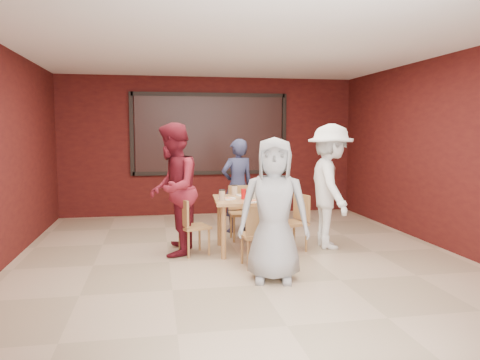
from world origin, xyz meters
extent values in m
plane|color=tan|center=(0.00, 0.00, 0.00)|extent=(7.00, 7.00, 0.00)
cube|color=black|center=(0.00, 3.45, 1.65)|extent=(3.00, 0.02, 1.50)
cube|color=#B6764B|center=(0.18, 0.36, 0.74)|extent=(1.03, 1.03, 0.04)
cylinder|color=#B6764B|center=(-0.18, 0.77, 0.36)|extent=(0.07, 0.07, 0.72)
cylinder|color=#B6764B|center=(0.59, 0.72, 0.36)|extent=(0.07, 0.07, 0.72)
cylinder|color=#B6764B|center=(-0.23, 0.00, 0.36)|extent=(0.07, 0.07, 0.72)
cylinder|color=#B6764B|center=(0.53, -0.05, 0.36)|extent=(0.07, 0.07, 0.72)
cylinder|color=white|center=(0.18, 0.06, 0.77)|extent=(0.24, 0.24, 0.01)
cone|color=#DC974D|center=(0.18, 0.06, 0.78)|extent=(0.22, 0.22, 0.02)
cylinder|color=beige|center=(0.31, -0.03, 0.83)|extent=(0.09, 0.09, 0.14)
cylinder|color=black|center=(0.31, -0.03, 0.91)|extent=(0.09, 0.09, 0.01)
cylinder|color=white|center=(0.18, 0.67, 0.77)|extent=(0.24, 0.24, 0.01)
cone|color=#DC974D|center=(0.18, 0.67, 0.78)|extent=(0.22, 0.22, 0.02)
cylinder|color=beige|center=(0.04, 0.76, 0.83)|extent=(0.09, 0.09, 0.14)
cylinder|color=black|center=(0.04, 0.76, 0.91)|extent=(0.09, 0.09, 0.01)
cylinder|color=white|center=(-0.13, 0.36, 0.77)|extent=(0.24, 0.24, 0.01)
cone|color=#DC974D|center=(-0.13, 0.36, 0.78)|extent=(0.22, 0.22, 0.02)
cylinder|color=beige|center=(-0.22, 0.23, 0.83)|extent=(0.09, 0.09, 0.14)
cylinder|color=black|center=(-0.22, 0.23, 0.91)|extent=(0.09, 0.09, 0.01)
cylinder|color=white|center=(0.48, 0.36, 0.77)|extent=(0.24, 0.24, 0.01)
cone|color=#DC974D|center=(0.48, 0.36, 0.78)|extent=(0.22, 0.22, 0.02)
cylinder|color=beige|center=(0.57, 0.50, 0.83)|extent=(0.09, 0.09, 0.14)
cylinder|color=black|center=(0.57, 0.50, 0.91)|extent=(0.09, 0.09, 0.01)
cylinder|color=silver|center=(0.26, 0.33, 0.81)|extent=(0.06, 0.06, 0.10)
cylinder|color=silver|center=(0.20, 0.28, 0.80)|extent=(0.05, 0.05, 0.08)
cylinder|color=#B00C0D|center=(0.10, 0.31, 0.83)|extent=(0.07, 0.07, 0.15)
cube|color=black|center=(0.20, 0.44, 0.81)|extent=(0.12, 0.08, 0.10)
cube|color=#A3703F|center=(0.13, -0.40, 0.40)|extent=(0.41, 0.41, 0.04)
cylinder|color=#A3703F|center=(0.28, -0.23, 0.19)|extent=(0.03, 0.03, 0.38)
cylinder|color=#A3703F|center=(-0.03, -0.25, 0.19)|extent=(0.03, 0.03, 0.38)
cylinder|color=#A3703F|center=(0.30, -0.55, 0.19)|extent=(0.03, 0.03, 0.38)
cylinder|color=#A3703F|center=(-0.01, -0.57, 0.19)|extent=(0.03, 0.03, 0.38)
cube|color=#A3703F|center=(0.15, -0.57, 0.62)|extent=(0.39, 0.06, 0.37)
cube|color=#A3703F|center=(0.23, 1.07, 0.42)|extent=(0.41, 0.41, 0.04)
cylinder|color=#A3703F|center=(0.06, 0.90, 0.20)|extent=(0.03, 0.03, 0.40)
cylinder|color=#A3703F|center=(0.39, 0.90, 0.20)|extent=(0.03, 0.03, 0.40)
cylinder|color=#A3703F|center=(0.07, 1.23, 0.20)|extent=(0.03, 0.03, 0.40)
cylinder|color=#A3703F|center=(0.40, 1.23, 0.20)|extent=(0.03, 0.03, 0.40)
cube|color=#A3703F|center=(0.23, 1.25, 0.65)|extent=(0.41, 0.04, 0.39)
cube|color=#A3703F|center=(-0.60, 0.32, 0.39)|extent=(0.48, 0.48, 0.04)
cylinder|color=#A3703F|center=(-0.41, 0.23, 0.18)|extent=(0.03, 0.03, 0.37)
cylinder|color=#A3703F|center=(-0.51, 0.52, 0.18)|extent=(0.03, 0.03, 0.37)
cylinder|color=#A3703F|center=(-0.69, 0.12, 0.18)|extent=(0.03, 0.03, 0.37)
cylinder|color=#A3703F|center=(-0.80, 0.41, 0.18)|extent=(0.03, 0.03, 0.37)
cube|color=#A3703F|center=(-0.76, 0.26, 0.60)|extent=(0.16, 0.37, 0.36)
cube|color=#A3703F|center=(0.78, 0.27, 0.40)|extent=(0.48, 0.48, 0.04)
cylinder|color=#A3703F|center=(0.59, 0.38, 0.19)|extent=(0.03, 0.03, 0.38)
cylinder|color=#A3703F|center=(0.67, 0.08, 0.19)|extent=(0.03, 0.03, 0.38)
cylinder|color=#A3703F|center=(0.89, 0.47, 0.19)|extent=(0.03, 0.03, 0.38)
cylinder|color=#A3703F|center=(0.98, 0.17, 0.19)|extent=(0.03, 0.03, 0.38)
cube|color=#A3703F|center=(0.95, 0.32, 0.62)|extent=(0.14, 0.38, 0.37)
imported|color=#9D9D9D|center=(0.20, -0.99, 0.82)|extent=(0.91, 0.71, 1.64)
imported|color=#2C2F4F|center=(0.25, 1.66, 0.79)|extent=(0.65, 0.51, 1.58)
imported|color=maroon|center=(-0.88, 0.39, 0.91)|extent=(0.84, 1.00, 1.82)
imported|color=white|center=(1.39, 0.36, 0.91)|extent=(0.78, 1.23, 1.81)
camera|label=1|loc=(-1.12, -6.06, 1.71)|focal=35.00mm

